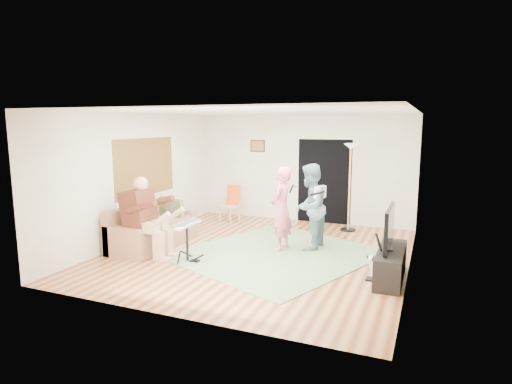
# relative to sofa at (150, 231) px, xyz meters

# --- Properties ---
(floor) EXTENTS (6.00, 6.00, 0.00)m
(floor) POSITION_rel_sofa_xyz_m (2.29, 0.33, -0.28)
(floor) COLOR brown
(floor) RESTS_ON ground
(walls) EXTENTS (5.50, 6.00, 2.70)m
(walls) POSITION_rel_sofa_xyz_m (2.29, 0.33, 1.07)
(walls) COLOR silver
(walls) RESTS_ON floor
(ceiling) EXTENTS (6.00, 6.00, 0.00)m
(ceiling) POSITION_rel_sofa_xyz_m (2.29, 0.33, 2.42)
(ceiling) COLOR white
(ceiling) RESTS_ON walls
(window_blinds) EXTENTS (0.00, 2.05, 2.05)m
(window_blinds) POSITION_rel_sofa_xyz_m (-0.45, 0.53, 1.27)
(window_blinds) COLOR brown
(window_blinds) RESTS_ON walls
(doorway) EXTENTS (2.10, 0.00, 2.10)m
(doorway) POSITION_rel_sofa_xyz_m (2.84, 3.32, 0.77)
(doorway) COLOR black
(doorway) RESTS_ON walls
(picture_frame) EXTENTS (0.42, 0.03, 0.32)m
(picture_frame) POSITION_rel_sofa_xyz_m (1.04, 3.32, 1.62)
(picture_frame) COLOR #3F2314
(picture_frame) RESTS_ON walls
(area_rug) EXTENTS (4.26, 4.43, 0.02)m
(area_rug) POSITION_rel_sofa_xyz_m (2.63, 0.40, -0.27)
(area_rug) COLOR #60824F
(area_rug) RESTS_ON floor
(sofa) EXTENTS (0.85, 2.07, 0.84)m
(sofa) POSITION_rel_sofa_xyz_m (0.00, 0.00, 0.00)
(sofa) COLOR #946A4A
(sofa) RESTS_ON floor
(drummer) EXTENTS (0.98, 0.55, 1.51)m
(drummer) POSITION_rel_sofa_xyz_m (0.44, -0.65, 0.31)
(drummer) COLOR #542417
(drummer) RESTS_ON sofa
(drum_kit) EXTENTS (0.41, 0.72, 0.75)m
(drum_kit) POSITION_rel_sofa_xyz_m (1.29, -0.65, 0.05)
(drum_kit) COLOR black
(drum_kit) RESTS_ON floor
(singer) EXTENTS (0.45, 0.64, 1.66)m
(singer) POSITION_rel_sofa_xyz_m (2.63, 0.69, 0.55)
(singer) COLOR #E36281
(singer) RESTS_ON floor
(microphone) EXTENTS (0.06, 0.06, 0.24)m
(microphone) POSITION_rel_sofa_xyz_m (2.83, 0.69, 0.96)
(microphone) COLOR black
(microphone) RESTS_ON singer
(guitarist) EXTENTS (0.70, 0.87, 1.71)m
(guitarist) POSITION_rel_sofa_xyz_m (3.12, 0.97, 0.58)
(guitarist) COLOR slate
(guitarist) RESTS_ON floor
(guitar_held) EXTENTS (0.28, 0.61, 0.26)m
(guitar_held) POSITION_rel_sofa_xyz_m (3.32, 0.97, 0.89)
(guitar_held) COLOR white
(guitar_held) RESTS_ON guitarist
(guitar_spare) EXTENTS (0.28, 0.25, 0.78)m
(guitar_spare) POSITION_rel_sofa_xyz_m (4.55, -0.33, -0.05)
(guitar_spare) COLOR black
(guitar_spare) RESTS_ON floor
(torchiere_lamp) EXTENTS (0.36, 0.36, 2.03)m
(torchiere_lamp) POSITION_rel_sofa_xyz_m (3.57, 2.76, 1.12)
(torchiere_lamp) COLOR black
(torchiere_lamp) RESTS_ON floor
(dining_chair) EXTENTS (0.48, 0.51, 0.94)m
(dining_chair) POSITION_rel_sofa_xyz_m (0.66, 2.43, 0.06)
(dining_chair) COLOR tan
(dining_chair) RESTS_ON floor
(tv_cabinet) EXTENTS (0.40, 1.40, 0.50)m
(tv_cabinet) POSITION_rel_sofa_xyz_m (4.79, -0.17, -0.03)
(tv_cabinet) COLOR black
(tv_cabinet) RESTS_ON floor
(television) EXTENTS (0.06, 1.06, 0.66)m
(television) POSITION_rel_sofa_xyz_m (4.74, -0.17, 0.57)
(television) COLOR black
(television) RESTS_ON tv_cabinet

